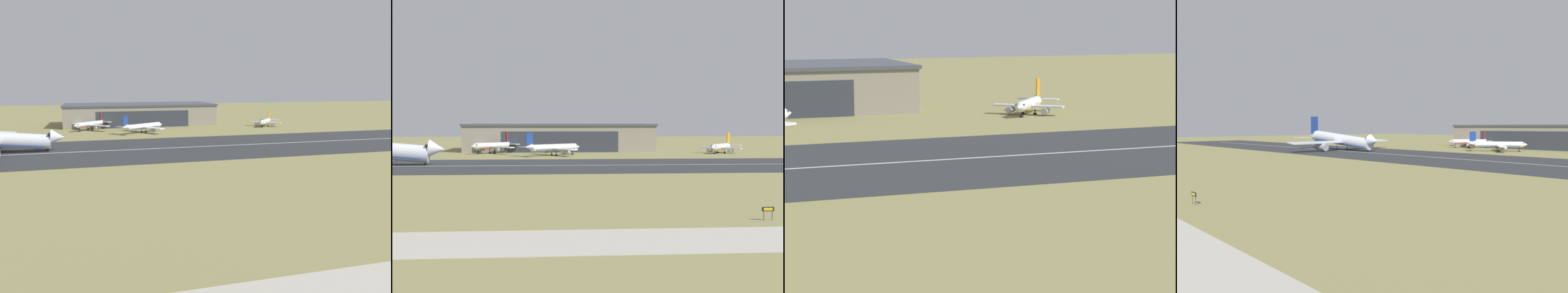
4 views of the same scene
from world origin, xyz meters
The scene contains 3 objects.
runway_strip centered at (0.00, 117.88, 0.03)m, with size 484.93×50.33×0.06m, color #2B2D30.
runway_centreline centered at (0.00, 117.88, 0.07)m, with size 436.44×0.70×0.01m, color silver.
airplane_parked_west centered at (24.65, 173.66, 2.45)m, with size 17.54×19.00×7.97m.
Camera 3 is at (-61.61, -24.42, 24.58)m, focal length 85.00 mm.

